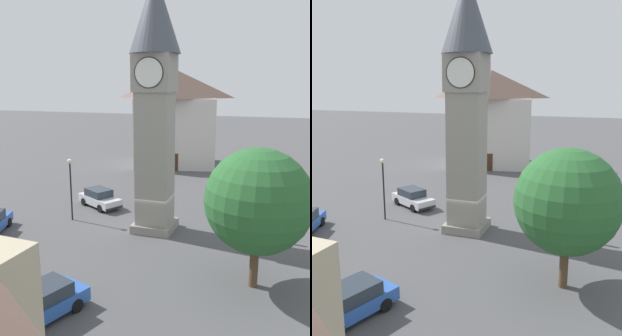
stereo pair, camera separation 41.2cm
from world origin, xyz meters
TOP-DOWN VIEW (x-y plane):
  - ground_plane at (0.00, 0.00)m, footprint 200.00×200.00m
  - clock_tower at (0.00, 0.00)m, footprint 3.36×3.36m
  - car_silver_kerb at (-1.36, -11.56)m, footprint 3.01×4.46m
  - car_red_corner at (-6.08, 3.49)m, footprint 4.42×3.51m
  - pedestrian at (8.46, 0.48)m, footprint 0.55×0.30m
  - tree at (7.22, -5.81)m, footprint 5.28×5.28m
  - building_shop_left at (-4.59, 22.21)m, footprint 11.58×9.74m
  - lamp_post at (-6.62, -0.07)m, footprint 0.36×0.36m

SIDE VIEW (x-z plane):
  - ground_plane at x=0.00m, z-range 0.00..0.00m
  - car_silver_kerb at x=-1.36m, z-range 0.00..1.53m
  - car_red_corner at x=-6.08m, z-range 0.00..1.53m
  - pedestrian at x=8.46m, z-range 0.16..1.86m
  - lamp_post at x=-6.62m, z-range 0.83..5.57m
  - tree at x=7.22m, z-range 0.95..8.14m
  - building_shop_left at x=-4.59m, z-range 0.12..11.93m
  - clock_tower at x=0.00m, z-range 1.41..18.68m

